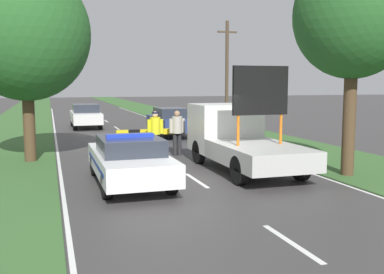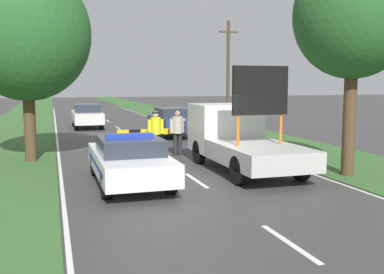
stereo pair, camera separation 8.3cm
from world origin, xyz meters
TOP-DOWN VIEW (x-y plane):
  - ground_plane at (0.00, 0.00)m, footprint 160.00×160.00m
  - lane_markings at (0.00, 11.30)m, footprint 7.64×57.59m
  - grass_verge_left at (-6.03, 20.00)m, footprint 4.32×120.00m
  - grass_verge_right at (6.03, 20.00)m, footprint 4.32×120.00m
  - police_car at (-1.94, 0.02)m, footprint 1.88×4.83m
  - work_truck at (1.94, 1.35)m, footprint 2.20×5.62m
  - road_barrier at (-0.16, 5.17)m, footprint 2.81×0.08m
  - police_officer at (-0.17, 4.43)m, footprint 0.63×0.40m
  - pedestrian_civilian at (0.72, 4.49)m, footprint 0.63×0.40m
  - traffic_cone_near_police at (-0.68, 3.54)m, footprint 0.41×0.41m
  - traffic_cone_centre_front at (3.14, 5.08)m, footprint 0.51×0.51m
  - queued_car_hatch_blue at (2.15, 10.85)m, footprint 1.71×4.37m
  - queued_car_van_white at (-1.85, 16.83)m, footprint 1.73×4.63m
  - roadside_tree_near_left at (-4.74, 4.71)m, footprint 4.52×4.52m
  - roadside_tree_near_right at (4.64, -0.86)m, footprint 3.55×3.55m
  - utility_pole at (6.08, 12.60)m, footprint 1.20×0.20m

SIDE VIEW (x-z plane):
  - ground_plane at x=0.00m, z-range 0.00..0.00m
  - lane_markings at x=0.00m, z-range 0.00..0.01m
  - grass_verge_left at x=-6.03m, z-range 0.00..0.03m
  - grass_verge_right at x=6.03m, z-range 0.00..0.03m
  - traffic_cone_near_police at x=-0.68m, z-range 0.00..0.56m
  - traffic_cone_centre_front at x=3.14m, z-range 0.00..0.70m
  - police_car at x=-1.94m, z-range -0.02..1.43m
  - queued_car_van_white at x=-1.85m, z-range 0.03..1.54m
  - queued_car_hatch_blue at x=2.15m, z-range 0.04..1.56m
  - road_barrier at x=-0.16m, z-range 0.32..1.33m
  - pedestrian_civilian at x=0.72m, z-range 0.15..1.92m
  - work_truck at x=1.94m, z-range -0.63..2.71m
  - police_officer at x=-0.17m, z-range 0.17..1.92m
  - utility_pole at x=6.08m, z-range 0.11..6.57m
  - roadside_tree_near_left at x=-4.74m, z-range 1.08..8.02m
  - roadside_tree_near_right at x=4.64m, z-range 1.44..8.13m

